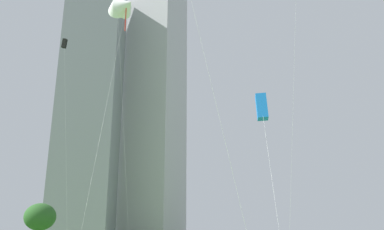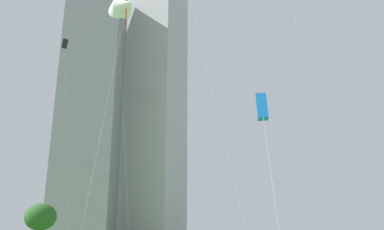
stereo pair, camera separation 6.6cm
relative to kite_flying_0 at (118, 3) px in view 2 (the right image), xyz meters
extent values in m
cylinder|color=silver|center=(1.28, 0.92, -15.43)|extent=(2.57, 1.85, 30.87)
cone|color=white|center=(0.00, 0.00, 0.00)|extent=(3.12, 2.81, 3.47)
cylinder|color=silver|center=(19.87, -6.56, -15.35)|extent=(2.46, 5.10, 31.03)
cylinder|color=silver|center=(16.50, -17.61, -25.04)|extent=(0.39, 6.23, 11.65)
cube|color=blue|center=(16.31, -14.50, -19.22)|extent=(0.87, 0.94, 2.02)
cylinder|color=silver|center=(4.09, -13.64, -18.47)|extent=(0.60, 9.91, 24.80)
cone|color=white|center=(3.80, -8.69, -6.07)|extent=(2.70, 2.78, 2.31)
cylinder|color=red|center=(3.80, -8.69, -7.60)|extent=(0.21, 0.46, 2.46)
cylinder|color=silver|center=(-7.30, 4.98, -16.79)|extent=(2.91, 0.51, 28.16)
cube|color=black|center=(-8.74, 4.73, -2.71)|extent=(0.74, 0.70, 1.42)
ellipsoid|color=#285623|center=(-6.71, -1.02, -26.25)|extent=(3.32, 3.32, 2.85)
cube|color=gray|center=(-36.39, 87.06, 16.95)|extent=(21.52, 20.58, 95.62)
cube|color=#A8A8AD|center=(-17.21, 107.43, 23.70)|extent=(22.72, 25.57, 109.14)
camera|label=1|loc=(14.39, -43.57, -28.77)|focal=38.16mm
camera|label=2|loc=(14.45, -43.57, -28.77)|focal=38.16mm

